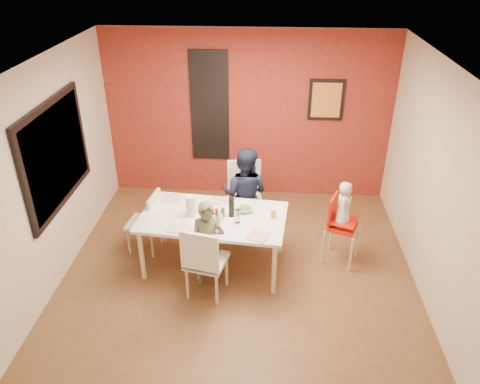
# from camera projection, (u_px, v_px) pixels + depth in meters

# --- Properties ---
(ground) EXTENTS (4.50, 4.50, 0.00)m
(ground) POSITION_uv_depth(u_px,v_px,m) (239.00, 274.00, 6.08)
(ground) COLOR brown
(ground) RESTS_ON ground
(ceiling) EXTENTS (4.50, 4.50, 0.02)m
(ceiling) POSITION_uv_depth(u_px,v_px,m) (238.00, 65.00, 4.78)
(ceiling) COLOR white
(ceiling) RESTS_ON wall_back
(wall_back) EXTENTS (4.50, 0.02, 2.70)m
(wall_back) POSITION_uv_depth(u_px,v_px,m) (248.00, 116.00, 7.39)
(wall_back) COLOR beige
(wall_back) RESTS_ON ground
(wall_front) EXTENTS (4.50, 0.02, 2.70)m
(wall_front) POSITION_uv_depth(u_px,v_px,m) (218.00, 322.00, 3.46)
(wall_front) COLOR beige
(wall_front) RESTS_ON ground
(wall_left) EXTENTS (0.02, 4.50, 2.70)m
(wall_left) POSITION_uv_depth(u_px,v_px,m) (50.00, 176.00, 5.56)
(wall_left) COLOR beige
(wall_left) RESTS_ON ground
(wall_right) EXTENTS (0.02, 4.50, 2.70)m
(wall_right) POSITION_uv_depth(u_px,v_px,m) (436.00, 188.00, 5.30)
(wall_right) COLOR beige
(wall_right) RESTS_ON ground
(brick_accent_wall) EXTENTS (4.50, 0.02, 2.70)m
(brick_accent_wall) POSITION_uv_depth(u_px,v_px,m) (248.00, 116.00, 7.38)
(brick_accent_wall) COLOR maroon
(brick_accent_wall) RESTS_ON ground
(picture_window_frame) EXTENTS (0.05, 1.70, 1.30)m
(picture_window_frame) POSITION_uv_depth(u_px,v_px,m) (56.00, 154.00, 5.63)
(picture_window_frame) COLOR black
(picture_window_frame) RESTS_ON wall_left
(picture_window_pane) EXTENTS (0.02, 1.55, 1.15)m
(picture_window_pane) POSITION_uv_depth(u_px,v_px,m) (57.00, 154.00, 5.63)
(picture_window_pane) COLOR black
(picture_window_pane) RESTS_ON wall_left
(glassblock_strip) EXTENTS (0.55, 0.03, 1.70)m
(glassblock_strip) POSITION_uv_depth(u_px,v_px,m) (210.00, 107.00, 7.33)
(glassblock_strip) COLOR silver
(glassblock_strip) RESTS_ON wall_back
(glassblock_surround) EXTENTS (0.60, 0.03, 1.76)m
(glassblock_surround) POSITION_uv_depth(u_px,v_px,m) (210.00, 107.00, 7.32)
(glassblock_surround) COLOR black
(glassblock_surround) RESTS_ON wall_back
(art_print_frame) EXTENTS (0.54, 0.03, 0.64)m
(art_print_frame) POSITION_uv_depth(u_px,v_px,m) (326.00, 100.00, 7.15)
(art_print_frame) COLOR black
(art_print_frame) RESTS_ON wall_back
(art_print_canvas) EXTENTS (0.44, 0.01, 0.54)m
(art_print_canvas) POSITION_uv_depth(u_px,v_px,m) (326.00, 100.00, 7.13)
(art_print_canvas) COLOR orange
(art_print_canvas) RESTS_ON wall_back
(dining_table) EXTENTS (1.92, 1.19, 0.76)m
(dining_table) POSITION_uv_depth(u_px,v_px,m) (213.00, 220.00, 5.92)
(dining_table) COLOR white
(dining_table) RESTS_ON ground
(chair_near) EXTENTS (0.54, 0.54, 0.98)m
(chair_near) POSITION_uv_depth(u_px,v_px,m) (204.00, 259.00, 5.45)
(chair_near) COLOR white
(chair_near) RESTS_ON ground
(chair_far) EXTENTS (0.55, 0.55, 1.04)m
(chair_far) POSITION_uv_depth(u_px,v_px,m) (245.00, 193.00, 6.78)
(chair_far) COLOR silver
(chair_far) RESTS_ON ground
(chair_left) EXTENTS (0.46, 0.46, 0.88)m
(chair_left) POSITION_uv_depth(u_px,v_px,m) (148.00, 219.00, 6.32)
(chair_left) COLOR silver
(chair_left) RESTS_ON ground
(high_chair) EXTENTS (0.51, 0.51, 0.95)m
(high_chair) POSITION_uv_depth(u_px,v_px,m) (340.00, 223.00, 6.09)
(high_chair) COLOR red
(high_chair) RESTS_ON ground
(child_near) EXTENTS (0.43, 0.28, 1.16)m
(child_near) POSITION_uv_depth(u_px,v_px,m) (208.00, 245.00, 5.65)
(child_near) COLOR brown
(child_near) RESTS_ON ground
(child_far) EXTENTS (0.79, 0.68, 1.39)m
(child_far) POSITION_uv_depth(u_px,v_px,m) (245.00, 194.00, 6.51)
(child_far) COLOR black
(child_far) RESTS_ON ground
(toddler) EXTENTS (0.26, 0.34, 0.62)m
(toddler) POSITION_uv_depth(u_px,v_px,m) (344.00, 204.00, 5.92)
(toddler) COLOR beige
(toddler) RESTS_ON high_chair
(plate_near_left) EXTENTS (0.24, 0.24, 0.01)m
(plate_near_left) POSITION_uv_depth(u_px,v_px,m) (176.00, 229.00, 5.63)
(plate_near_left) COLOR white
(plate_near_left) RESTS_ON dining_table
(plate_far_mid) EXTENTS (0.24, 0.24, 0.01)m
(plate_far_mid) POSITION_uv_depth(u_px,v_px,m) (220.00, 201.00, 6.22)
(plate_far_mid) COLOR white
(plate_far_mid) RESTS_ON dining_table
(plate_near_right) EXTENTS (0.31, 0.31, 0.01)m
(plate_near_right) POSITION_uv_depth(u_px,v_px,m) (258.00, 236.00, 5.49)
(plate_near_right) COLOR white
(plate_near_right) RESTS_ON dining_table
(plate_far_left) EXTENTS (0.25, 0.25, 0.01)m
(plate_far_left) POSITION_uv_depth(u_px,v_px,m) (171.00, 199.00, 6.26)
(plate_far_left) COLOR white
(plate_far_left) RESTS_ON dining_table
(salad_bowl_a) EXTENTS (0.25, 0.25, 0.06)m
(salad_bowl_a) POSITION_uv_depth(u_px,v_px,m) (213.00, 217.00, 5.81)
(salad_bowl_a) COLOR white
(salad_bowl_a) RESTS_ON dining_table
(salad_bowl_b) EXTENTS (0.27, 0.27, 0.06)m
(salad_bowl_b) POSITION_uv_depth(u_px,v_px,m) (245.00, 209.00, 5.99)
(salad_bowl_b) COLOR silver
(salad_bowl_b) RESTS_ON dining_table
(wine_bottle) EXTENTS (0.07, 0.07, 0.27)m
(wine_bottle) POSITION_uv_depth(u_px,v_px,m) (231.00, 207.00, 5.83)
(wine_bottle) COLOR black
(wine_bottle) RESTS_ON dining_table
(wine_glass_a) EXTENTS (0.07, 0.07, 0.20)m
(wine_glass_a) POSITION_uv_depth(u_px,v_px,m) (212.00, 221.00, 5.60)
(wine_glass_a) COLOR white
(wine_glass_a) RESTS_ON dining_table
(wine_glass_b) EXTENTS (0.06, 0.06, 0.18)m
(wine_glass_b) POSITION_uv_depth(u_px,v_px,m) (238.00, 216.00, 5.72)
(wine_glass_b) COLOR silver
(wine_glass_b) RESTS_ON dining_table
(paper_towel_roll) EXTENTS (0.12, 0.12, 0.27)m
(paper_towel_roll) POSITION_uv_depth(u_px,v_px,m) (191.00, 206.00, 5.84)
(paper_towel_roll) COLOR white
(paper_towel_roll) RESTS_ON dining_table
(condiment_red) EXTENTS (0.04, 0.04, 0.15)m
(condiment_red) POSITION_uv_depth(u_px,v_px,m) (217.00, 214.00, 5.78)
(condiment_red) COLOR red
(condiment_red) RESTS_ON dining_table
(condiment_green) EXTENTS (0.03, 0.03, 0.13)m
(condiment_green) POSITION_uv_depth(u_px,v_px,m) (222.00, 212.00, 5.84)
(condiment_green) COLOR #286722
(condiment_green) RESTS_ON dining_table
(condiment_brown) EXTENTS (0.03, 0.03, 0.13)m
(condiment_brown) POSITION_uv_depth(u_px,v_px,m) (224.00, 212.00, 5.85)
(condiment_brown) COLOR brown
(condiment_brown) RESTS_ON dining_table
(sippy_cup) EXTENTS (0.06, 0.06, 0.11)m
(sippy_cup) POSITION_uv_depth(u_px,v_px,m) (273.00, 214.00, 5.83)
(sippy_cup) COLOR orange
(sippy_cup) RESTS_ON dining_table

